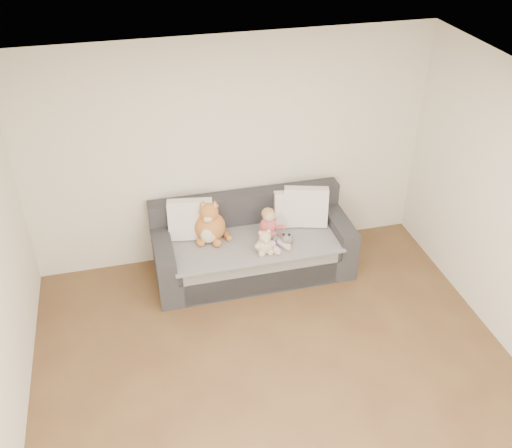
{
  "coord_description": "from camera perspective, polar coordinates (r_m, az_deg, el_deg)",
  "views": [
    {
      "loc": [
        -1.09,
        -3.02,
        4.15
      ],
      "look_at": [
        0.13,
        1.87,
        0.75
      ],
      "focal_mm": 40.0,
      "sensor_mm": 36.0,
      "label": 1
    }
  ],
  "objects": [
    {
      "name": "room_shell",
      "position": [
        4.6,
        2.77,
        -4.34
      ],
      "size": [
        5.0,
        5.0,
        5.0
      ],
      "color": "brown",
      "rests_on": "ground"
    },
    {
      "name": "sofa",
      "position": [
        6.48,
        -0.41,
        -2.32
      ],
      "size": [
        2.2,
        0.94,
        0.85
      ],
      "color": "#2A2A2F",
      "rests_on": "ground"
    },
    {
      "name": "cushion_left",
      "position": [
        6.29,
        -6.55,
        0.48
      ],
      "size": [
        0.52,
        0.3,
        0.46
      ],
      "rotation": [
        0.0,
        0.0,
        -0.16
      ],
      "color": "white",
      "rests_on": "sofa"
    },
    {
      "name": "cushion_right_back",
      "position": [
        6.48,
        3.83,
        1.53
      ],
      "size": [
        0.47,
        0.27,
        0.42
      ],
      "rotation": [
        0.0,
        0.0,
        -0.15
      ],
      "color": "white",
      "rests_on": "sofa"
    },
    {
      "name": "cushion_right_front",
      "position": [
        6.49,
        5.0,
        1.73
      ],
      "size": [
        0.54,
        0.36,
        0.47
      ],
      "rotation": [
        0.0,
        0.0,
        -0.29
      ],
      "color": "white",
      "rests_on": "sofa"
    },
    {
      "name": "toddler",
      "position": [
        6.21,
        1.39,
        -0.42
      ],
      "size": [
        0.29,
        0.41,
        0.41
      ],
      "rotation": [
        0.0,
        0.0,
        0.34
      ],
      "color": "#C14462",
      "rests_on": "sofa"
    },
    {
      "name": "plush_cat",
      "position": [
        6.24,
        -4.62,
        -0.11
      ],
      "size": [
        0.4,
        0.36,
        0.52
      ],
      "rotation": [
        0.0,
        0.0,
        -0.31
      ],
      "color": "#B86629",
      "rests_on": "sofa"
    },
    {
      "name": "teddy_bear",
      "position": [
        6.05,
        0.88,
        -2.0
      ],
      "size": [
        0.23,
        0.17,
        0.3
      ],
      "rotation": [
        0.0,
        0.0,
        0.07
      ],
      "color": "beige",
      "rests_on": "sofa"
    },
    {
      "name": "plush_cow",
      "position": [
        6.22,
        3.04,
        -1.43
      ],
      "size": [
        0.15,
        0.22,
        0.18
      ],
      "rotation": [
        0.0,
        0.0,
        -0.31
      ],
      "color": "white",
      "rests_on": "sofa"
    },
    {
      "name": "sippy_cup",
      "position": [
        6.21,
        1.84,
        -1.69
      ],
      "size": [
        0.1,
        0.06,
        0.1
      ],
      "rotation": [
        0.0,
        0.0,
        0.11
      ],
      "color": "#513593",
      "rests_on": "sofa"
    }
  ]
}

